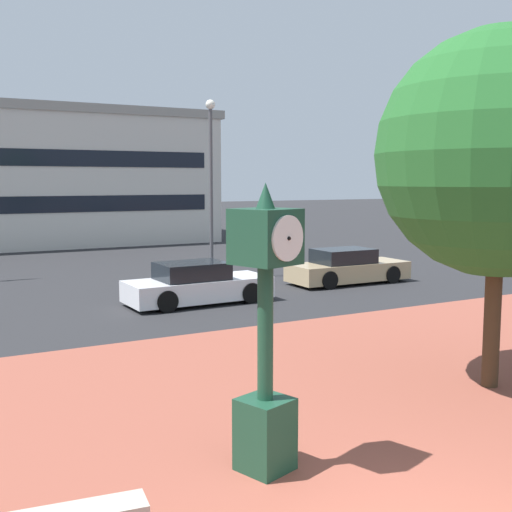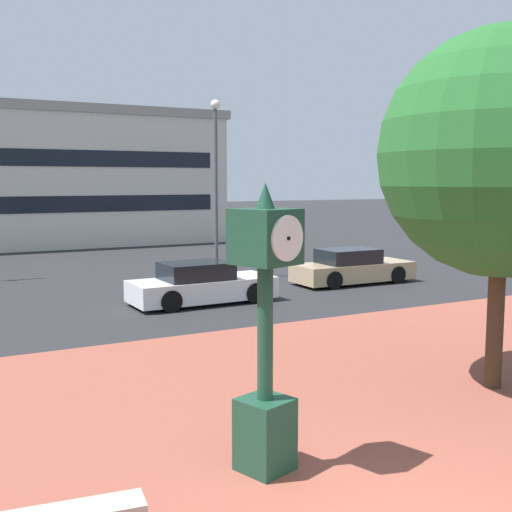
{
  "view_description": "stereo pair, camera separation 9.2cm",
  "coord_description": "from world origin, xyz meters",
  "px_view_note": "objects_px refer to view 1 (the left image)",
  "views": [
    {
      "loc": [
        -4.35,
        -4.24,
        3.75
      ],
      "look_at": [
        -0.49,
        2.82,
        2.8
      ],
      "focal_mm": 44.6,
      "sensor_mm": 36.0,
      "label": 1
    },
    {
      "loc": [
        -4.27,
        -4.29,
        3.75
      ],
      "look_at": [
        -0.49,
        2.82,
        2.8
      ],
      "focal_mm": 44.6,
      "sensor_mm": 36.0,
      "label": 2
    }
  ],
  "objects_px": {
    "plaza_tree": "(502,160)",
    "street_lamp_post": "(211,171)",
    "civic_building": "(12,177)",
    "street_clock": "(265,333)",
    "car_street_far": "(197,285)",
    "car_street_near": "(347,268)"
  },
  "relations": [
    {
      "from": "plaza_tree",
      "to": "street_lamp_post",
      "type": "height_order",
      "value": "street_lamp_post"
    },
    {
      "from": "car_street_near",
      "to": "civic_building",
      "type": "xyz_separation_m",
      "value": [
        -8.5,
        21.87,
        3.42
      ]
    },
    {
      "from": "car_street_near",
      "to": "car_street_far",
      "type": "relative_size",
      "value": 1.01
    },
    {
      "from": "civic_building",
      "to": "street_lamp_post",
      "type": "bearing_deg",
      "value": -75.95
    },
    {
      "from": "car_street_far",
      "to": "civic_building",
      "type": "xyz_separation_m",
      "value": [
        -2.11,
        22.8,
        3.42
      ]
    },
    {
      "from": "street_clock",
      "to": "street_lamp_post",
      "type": "bearing_deg",
      "value": 49.3
    },
    {
      "from": "street_clock",
      "to": "plaza_tree",
      "type": "bearing_deg",
      "value": -6.95
    },
    {
      "from": "plaza_tree",
      "to": "civic_building",
      "type": "bearing_deg",
      "value": 96.82
    },
    {
      "from": "car_street_near",
      "to": "street_lamp_post",
      "type": "xyz_separation_m",
      "value": [
        -3.89,
        3.44,
        3.56
      ]
    },
    {
      "from": "car_street_near",
      "to": "car_street_far",
      "type": "xyz_separation_m",
      "value": [
        -6.4,
        -0.93,
        0.0
      ]
    },
    {
      "from": "street_clock",
      "to": "plaza_tree",
      "type": "height_order",
      "value": "plaza_tree"
    },
    {
      "from": "street_clock",
      "to": "street_lamp_post",
      "type": "distance_m",
      "value": 16.64
    },
    {
      "from": "civic_building",
      "to": "car_street_near",
      "type": "bearing_deg",
      "value": -68.75
    },
    {
      "from": "street_clock",
      "to": "street_lamp_post",
      "type": "height_order",
      "value": "street_lamp_post"
    },
    {
      "from": "street_clock",
      "to": "car_street_near",
      "type": "height_order",
      "value": "street_clock"
    },
    {
      "from": "street_clock",
      "to": "car_street_far",
      "type": "height_order",
      "value": "street_clock"
    },
    {
      "from": "plaza_tree",
      "to": "car_street_near",
      "type": "xyz_separation_m",
      "value": [
        4.61,
        10.69,
        -3.55
      ]
    },
    {
      "from": "car_street_far",
      "to": "street_clock",
      "type": "bearing_deg",
      "value": -20.43
    },
    {
      "from": "plaza_tree",
      "to": "car_street_far",
      "type": "relative_size",
      "value": 1.43
    },
    {
      "from": "plaza_tree",
      "to": "car_street_near",
      "type": "relative_size",
      "value": 1.41
    },
    {
      "from": "car_street_far",
      "to": "street_lamp_post",
      "type": "relative_size",
      "value": 0.66
    },
    {
      "from": "civic_building",
      "to": "plaza_tree",
      "type": "bearing_deg",
      "value": -83.18
    }
  ]
}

